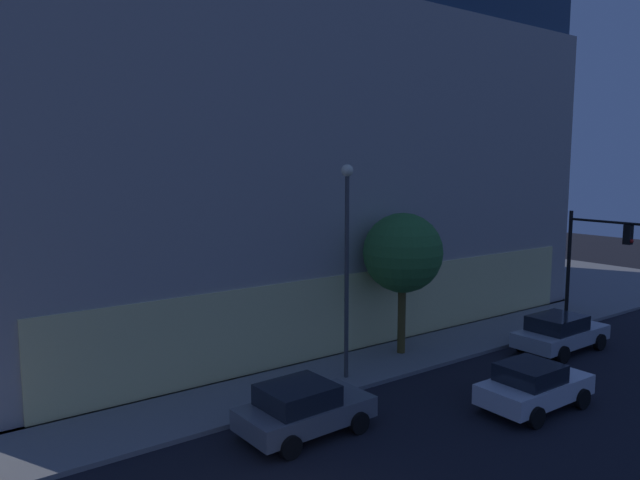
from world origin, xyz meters
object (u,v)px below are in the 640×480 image
Objects in this scene: traffic_light_far_corner at (610,247)px; sidewalk_tree at (403,253)px; car_silver at (560,332)px; street_lamp_sidewalk at (347,245)px; car_grey at (303,408)px; car_white at (534,386)px; modern_building at (219,155)px.

traffic_light_far_corner is 0.95× the size of sidewalk_tree.
traffic_light_far_corner is at bearing 2.03° from car_silver.
traffic_light_far_corner is at bearing -10.33° from street_lamp_sidewalk.
car_grey is at bearing -154.41° from sidewalk_tree.
car_grey is at bearing 157.56° from car_white.
street_lamp_sidewalk is at bearing -166.26° from sidewalk_tree.
car_grey is 13.39m from car_silver.
modern_building reaches higher than car_grey.
street_lamp_sidewalk is at bearing 164.68° from car_silver.
street_lamp_sidewalk is at bearing 35.29° from car_grey.
street_lamp_sidewalk is 6.27m from car_grey.
modern_building is 3.91× the size of street_lamp_sidewalk.
street_lamp_sidewalk is 1.33× the size of sidewalk_tree.
street_lamp_sidewalk reaches higher than traffic_light_far_corner.
sidewalk_tree reaches higher than car_white.
car_grey is at bearing -144.71° from street_lamp_sidewalk.
car_grey is 0.88× the size of car_silver.
modern_building is at bearing 91.90° from sidewalk_tree.
modern_building is 22.12m from traffic_light_far_corner.
modern_building is at bearing 79.13° from street_lamp_sidewalk.
sidewalk_tree reaches higher than car_silver.
car_silver is (5.97, -3.54, -3.53)m from sidewalk_tree.
car_white is (-0.31, -6.50, -3.56)m from sidewalk_tree.
sidewalk_tree is (0.52, -15.53, -4.25)m from modern_building.
sidewalk_tree is 1.26× the size of car_silver.
car_white is at bearing -89.46° from modern_building.
street_lamp_sidewalk is at bearing 169.67° from traffic_light_far_corner.
modern_building is 17.10m from street_lamp_sidewalk.
car_white is (-10.34, -3.10, -3.37)m from traffic_light_far_corner.
car_silver reaches higher than car_white.
sidewalk_tree reaches higher than car_grey.
car_white is 6.94m from car_silver.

